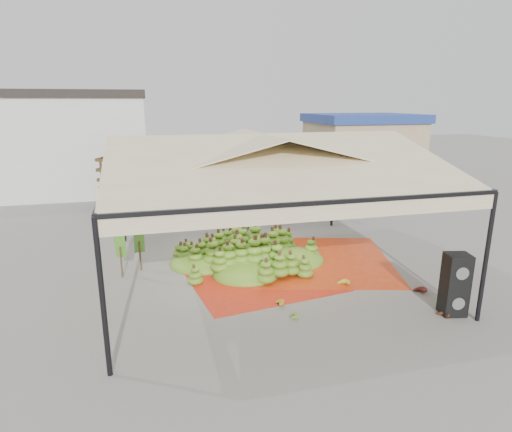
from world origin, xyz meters
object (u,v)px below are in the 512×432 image
object	(u,v)px
speaker_stack	(455,284)
truck_left	(194,176)
banana_heap	(251,246)
truck_right	(326,177)
vendor	(249,218)

from	to	relation	value
speaker_stack	truck_left	size ratio (longest dim) A/B	0.19
banana_heap	truck_right	xyz separation A→B (m)	(5.26, 6.41, 0.87)
banana_heap	vendor	distance (m)	2.42
vendor	speaker_stack	bearing A→B (deg)	102.55
speaker_stack	truck_left	bearing A→B (deg)	123.67
banana_heap	speaker_stack	size ratio (longest dim) A/B	3.34
speaker_stack	truck_right	world-z (taller)	truck_right
vendor	truck_left	bearing A→B (deg)	-87.25
speaker_stack	banana_heap	bearing A→B (deg)	142.31
truck_left	truck_right	world-z (taller)	truck_left
truck_right	vendor	bearing A→B (deg)	-147.45
truck_left	truck_right	size ratio (longest dim) A/B	1.14
vendor	truck_right	xyz separation A→B (m)	(4.77, 4.06, 0.64)
banana_heap	truck_left	size ratio (longest dim) A/B	0.64
banana_heap	truck_left	world-z (taller)	truck_left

